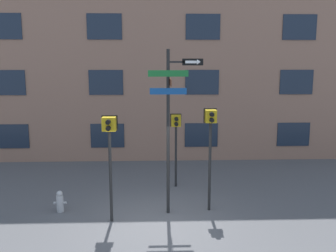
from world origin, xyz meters
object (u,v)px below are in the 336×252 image
(street_sign_pole, at_px, (171,116))
(fire_hydrant, at_px, (60,202))
(pedestrian_signal_right, at_px, (210,133))
(pedestrian_signal_across, at_px, (176,130))
(pedestrian_signal_left, at_px, (109,139))

(street_sign_pole, xyz_separation_m, fire_hydrant, (-3.15, 0.18, -2.48))
(pedestrian_signal_right, height_order, pedestrian_signal_across, pedestrian_signal_right)
(street_sign_pole, relative_size, pedestrian_signal_right, 1.55)
(street_sign_pole, relative_size, pedestrian_signal_left, 1.59)
(pedestrian_signal_left, bearing_deg, fire_hydrant, 155.75)
(street_sign_pole, xyz_separation_m, pedestrian_signal_left, (-1.61, -0.51, -0.52))
(street_sign_pole, relative_size, pedestrian_signal_across, 1.82)
(pedestrian_signal_left, xyz_separation_m, pedestrian_signal_right, (2.74, 0.67, 0.02))
(street_sign_pole, relative_size, fire_hydrant, 7.31)
(pedestrian_signal_right, xyz_separation_m, pedestrian_signal_across, (-0.85, 2.09, -0.31))
(street_sign_pole, bearing_deg, fire_hydrant, 176.65)
(pedestrian_signal_left, distance_m, pedestrian_signal_right, 2.82)
(pedestrian_signal_left, relative_size, pedestrian_signal_right, 0.97)
(pedestrian_signal_across, bearing_deg, pedestrian_signal_right, -67.98)
(pedestrian_signal_left, xyz_separation_m, pedestrian_signal_across, (1.89, 2.76, -0.29))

